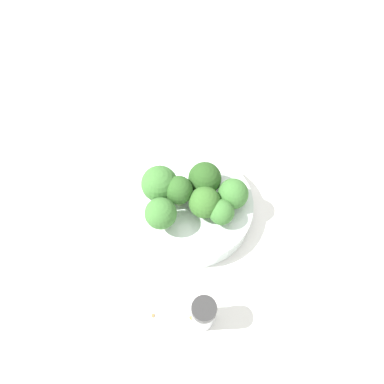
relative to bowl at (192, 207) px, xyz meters
The scene contains 12 objects.
ground_plane 0.02m from the bowl, ahead, with size 3.00×3.00×0.00m, color white.
bowl is the anchor object (origin of this frame).
broccoli_floret_0 0.08m from the bowl, 48.38° to the right, with size 0.05×0.05×0.06m.
broccoli_floret_1 0.06m from the bowl, 98.56° to the right, with size 0.04×0.04×0.06m.
broccoli_floret_2 0.05m from the bowl, 48.35° to the left, with size 0.05×0.05×0.05m.
broccoli_floret_3 0.07m from the bowl, 54.62° to the left, with size 0.04×0.04×0.05m.
broccoli_floret_4 0.06m from the bowl, 140.46° to the left, with size 0.05×0.05×0.06m.
broccoli_floret_5 0.07m from the bowl, 103.74° to the right, with size 0.06×0.06×0.06m.
broccoli_floret_6 0.08m from the bowl, 89.20° to the left, with size 0.05×0.05×0.05m.
pepper_shaker 0.18m from the bowl, ahead, with size 0.03×0.03×0.08m.
almond_crumb_0 0.18m from the bowl, 18.66° to the right, with size 0.01×0.00×0.01m, color olive.
almond_crumb_1 0.17m from the bowl, ahead, with size 0.01×0.01×0.01m, color olive.
Camera 1 is at (0.28, 0.00, 0.56)m, focal length 35.00 mm.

